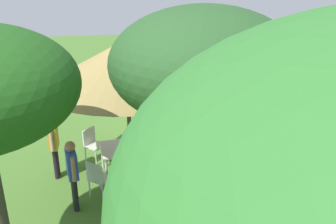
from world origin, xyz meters
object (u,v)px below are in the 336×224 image
at_px(patio_dining_table, 130,149).
at_px(patio_chair_west_end, 175,166).
at_px(standing_watcher, 218,71).
at_px(acacia_tree_behind_hut, 204,64).
at_px(patio_chair_east_end, 98,177).
at_px(zebra_by_umbrella, 237,109).
at_px(shade_umbrella, 127,63).
at_px(guest_beside_umbrella, 72,169).
at_px(guest_behind_table, 54,141).
at_px(patio_chair_near_lawn, 149,134).
at_px(patio_chair_near_hut, 92,142).
at_px(zebra_nearest_camera, 171,84).
at_px(zebra_toward_hut, 265,82).

relative_size(patio_dining_table, patio_chair_west_end, 1.72).
bearing_deg(patio_dining_table, standing_watcher, -125.44).
bearing_deg(patio_dining_table, acacia_tree_behind_hut, 109.46).
bearing_deg(patio_chair_east_end, acacia_tree_behind_hut, -8.30).
relative_size(standing_watcher, zebra_by_umbrella, 0.84).
bearing_deg(acacia_tree_behind_hut, patio_chair_west_end, -88.82).
bearing_deg(patio_chair_west_end, shade_umbrella, 90.00).
relative_size(standing_watcher, acacia_tree_behind_hut, 0.40).
relative_size(shade_umbrella, patio_dining_table, 2.53).
bearing_deg(guest_beside_umbrella, shade_umbrella, 124.10).
height_order(patio_chair_west_end, guest_behind_table, guest_behind_table).
relative_size(patio_chair_east_end, patio_chair_near_lawn, 1.00).
xyz_separation_m(patio_chair_near_hut, standing_watcher, (-4.75, -4.51, 0.53)).
bearing_deg(patio_chair_east_end, zebra_nearest_camera, 102.90).
distance_m(patio_chair_east_end, zebra_by_umbrella, 4.72).
bearing_deg(zebra_nearest_camera, zebra_toward_hut, -173.87).
xyz_separation_m(patio_chair_east_end, patio_chair_west_end, (-1.78, -0.21, 0.00)).
bearing_deg(patio_dining_table, guest_behind_table, -2.21).
distance_m(patio_chair_east_end, patio_chair_near_lawn, 2.50).
relative_size(patio_chair_near_hut, zebra_by_umbrella, 0.43).
height_order(guest_beside_umbrella, zebra_toward_hut, guest_beside_umbrella).
bearing_deg(acacia_tree_behind_hut, zebra_nearest_camera, -95.41).
bearing_deg(guest_behind_table, acacia_tree_behind_hut, 43.11).
bearing_deg(guest_behind_table, guest_beside_umbrella, 20.87).
height_order(patio_chair_east_end, zebra_by_umbrella, zebra_by_umbrella).
height_order(patio_dining_table, patio_chair_west_end, patio_chair_west_end).
distance_m(zebra_toward_hut, acacia_tree_behind_hut, 8.09).
height_order(patio_dining_table, zebra_toward_hut, zebra_toward_hut).
xyz_separation_m(guest_beside_umbrella, standing_watcher, (-5.05, -6.66, 0.09)).
distance_m(shade_umbrella, patio_chair_near_lawn, 2.65).
height_order(patio_chair_west_end, guest_beside_umbrella, guest_beside_umbrella).
bearing_deg(zebra_toward_hut, zebra_by_umbrella, -33.01).
distance_m(zebra_by_umbrella, zebra_toward_hut, 2.84).
xyz_separation_m(patio_dining_table, guest_beside_umbrella, (1.27, 1.34, 0.30)).
bearing_deg(shade_umbrella, patio_chair_west_end, 142.41).
height_order(patio_chair_near_hut, guest_beside_umbrella, guest_beside_umbrella).
distance_m(patio_chair_east_end, acacia_tree_behind_hut, 4.01).
bearing_deg(standing_watcher, patio_chair_near_hut, 90.27).
relative_size(patio_chair_near_hut, patio_chair_west_end, 1.00).
xyz_separation_m(patio_dining_table, patio_chair_west_end, (-0.99, 0.77, -0.14)).
distance_m(guest_beside_umbrella, zebra_toward_hut, 8.03).
distance_m(patio_chair_west_end, zebra_toward_hut, 6.00).
height_order(guest_behind_table, standing_watcher, standing_watcher).
height_order(patio_dining_table, patio_chair_east_end, patio_chair_east_end).
xyz_separation_m(shade_umbrella, guest_behind_table, (1.82, -0.07, -1.87)).
relative_size(patio_chair_near_hut, guest_beside_umbrella, 0.56).
xyz_separation_m(patio_chair_near_hut, patio_chair_west_end, (-1.96, 1.57, 0.00)).
distance_m(zebra_nearest_camera, acacia_tree_behind_hut, 7.58).
bearing_deg(patio_dining_table, patio_chair_east_end, 51.22).
bearing_deg(guest_behind_table, patio_chair_west_end, 73.06).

